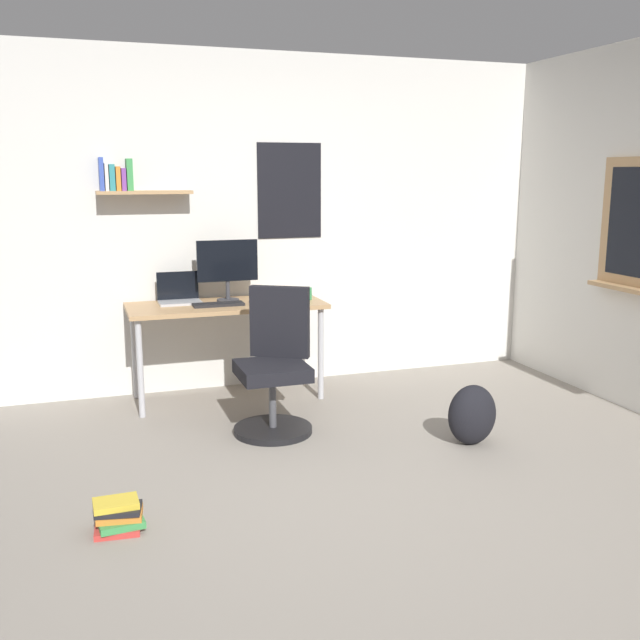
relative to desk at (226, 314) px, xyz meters
name	(u,v)px	position (x,y,z in m)	size (l,w,h in m)	color
ground_plane	(369,508)	(0.31, -2.07, -0.66)	(5.20, 5.20, 0.00)	gray
wall_back	(252,223)	(0.30, 0.38, 0.64)	(5.00, 0.30, 2.60)	silver
desk	(226,314)	(0.00, 0.00, 0.00)	(1.45, 0.59, 0.73)	tan
office_chair	(275,371)	(0.16, -0.78, -0.25)	(0.55, 0.56, 0.95)	black
laptop	(179,296)	(-0.33, 0.14, 0.13)	(0.31, 0.21, 0.23)	#ADAFB5
monitor_primary	(227,266)	(0.04, 0.10, 0.35)	(0.46, 0.17, 0.46)	#38383D
keyboard	(218,304)	(-0.07, -0.07, 0.09)	(0.37, 0.13, 0.02)	black
computer_mouse	(256,301)	(0.21, -0.07, 0.09)	(0.10, 0.06, 0.03)	#262628
coffee_mug	(307,294)	(0.62, -0.02, 0.12)	(0.08, 0.08, 0.09)	#338C4C
backpack	(472,415)	(1.26, -1.44, -0.46)	(0.32, 0.22, 0.39)	black
book_stack_on_floor	(119,516)	(-0.93, -1.91, -0.58)	(0.24, 0.20, 0.15)	#C63833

